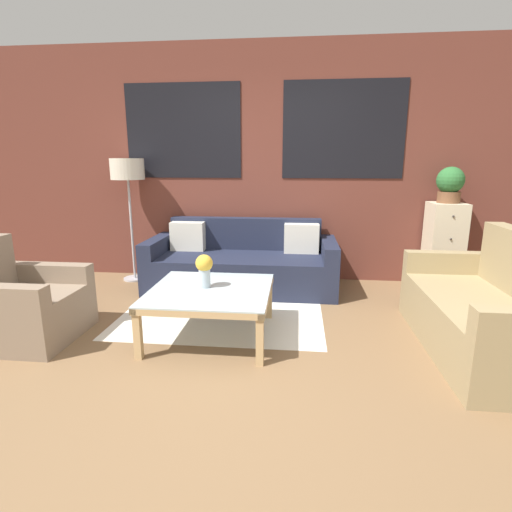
% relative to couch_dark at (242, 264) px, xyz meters
% --- Properties ---
extents(ground_plane, '(16.00, 16.00, 0.00)m').
position_rel_couch_dark_xyz_m(ground_plane, '(0.18, -1.95, -0.28)').
color(ground_plane, brown).
extents(wall_back_brick, '(8.40, 0.09, 2.80)m').
position_rel_couch_dark_xyz_m(wall_back_brick, '(0.18, 0.49, 1.13)').
color(wall_back_brick, brown).
rests_on(wall_back_brick, ground_plane).
extents(rug, '(1.92, 1.62, 0.00)m').
position_rel_couch_dark_xyz_m(rug, '(-0.08, -0.76, -0.28)').
color(rug, silver).
rests_on(rug, ground_plane).
extents(couch_dark, '(2.14, 0.88, 0.78)m').
position_rel_couch_dark_xyz_m(couch_dark, '(0.00, 0.00, 0.00)').
color(couch_dark, '#1E2338').
rests_on(couch_dark, ground_plane).
extents(settee_vintage, '(0.80, 1.66, 0.92)m').
position_rel_couch_dark_xyz_m(settee_vintage, '(2.11, -1.42, 0.03)').
color(settee_vintage, '#99845B').
rests_on(settee_vintage, ground_plane).
extents(armchair_corner, '(0.80, 0.78, 0.84)m').
position_rel_couch_dark_xyz_m(armchair_corner, '(-1.62, -1.56, 0.00)').
color(armchair_corner, '#84705B').
rests_on(armchair_corner, ground_plane).
extents(coffee_table, '(0.98, 0.98, 0.42)m').
position_rel_couch_dark_xyz_m(coffee_table, '(-0.08, -1.36, 0.08)').
color(coffee_table, silver).
rests_on(coffee_table, ground_plane).
extents(floor_lamp, '(0.39, 0.39, 1.48)m').
position_rel_couch_dark_xyz_m(floor_lamp, '(-1.39, 0.19, 1.01)').
color(floor_lamp, '#B2B2B7').
rests_on(floor_lamp, ground_plane).
extents(drawer_cabinet, '(0.37, 0.41, 0.99)m').
position_rel_couch_dark_xyz_m(drawer_cabinet, '(2.30, 0.21, 0.22)').
color(drawer_cabinet, beige).
rests_on(drawer_cabinet, ground_plane).
extents(potted_plant, '(0.29, 0.29, 0.40)m').
position_rel_couch_dark_xyz_m(potted_plant, '(2.30, 0.22, 0.92)').
color(potted_plant, brown).
rests_on(potted_plant, drawer_cabinet).
extents(flower_vase, '(0.14, 0.14, 0.28)m').
position_rel_couch_dark_xyz_m(flower_vase, '(-0.13, -1.33, 0.31)').
color(flower_vase, '#ADBCC6').
rests_on(flower_vase, coffee_table).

